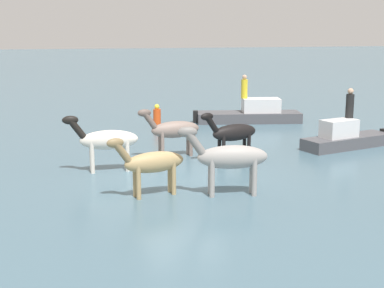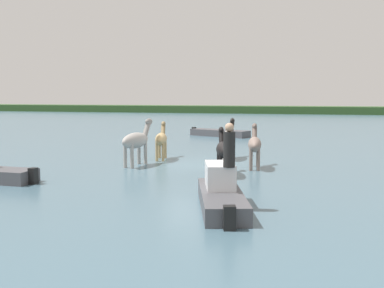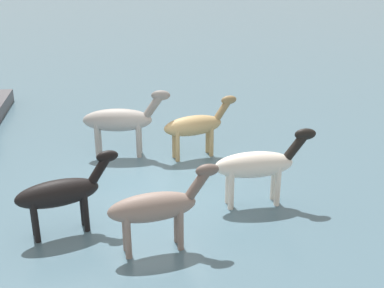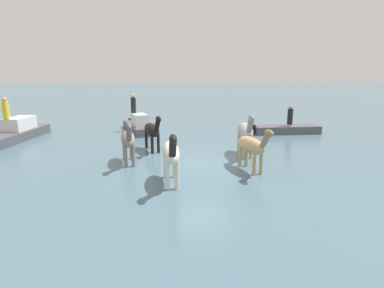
{
  "view_description": "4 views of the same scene",
  "coord_description": "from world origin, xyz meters",
  "px_view_note": "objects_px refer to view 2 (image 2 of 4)",
  "views": [
    {
      "loc": [
        -17.01,
        3.67,
        4.77
      ],
      "look_at": [
        0.82,
        -0.5,
        0.87
      ],
      "focal_mm": 51.8,
      "sensor_mm": 36.0,
      "label": 1
    },
    {
      "loc": [
        5.13,
        -19.57,
        3.1
      ],
      "look_at": [
        -0.11,
        0.34,
        0.9
      ],
      "focal_mm": 43.05,
      "sensor_mm": 36.0,
      "label": 2
    },
    {
      "loc": [
        11.96,
        -0.88,
        6.28
      ],
      "look_at": [
        -0.17,
        0.95,
        1.13
      ],
      "focal_mm": 47.62,
      "sensor_mm": 36.0,
      "label": 3
    },
    {
      "loc": [
        1.7,
        12.02,
        3.63
      ],
      "look_at": [
        0.2,
        0.0,
        0.81
      ],
      "focal_mm": 28.49,
      "sensor_mm": 36.0,
      "label": 4
    }
  ],
  "objects_px": {
    "horse_pinto_flank": "(136,140)",
    "person_spotter_bow": "(229,147)",
    "horse_rear_stallion": "(228,137)",
    "horse_dark_mare": "(255,144)",
    "horse_dun_straggler": "(223,150)",
    "boat_launch_far": "(221,196)",
    "horse_gray_outer": "(161,139)",
    "boat_tender_starboard": "(219,134)"
  },
  "relations": [
    {
      "from": "horse_pinto_flank",
      "to": "person_spotter_bow",
      "type": "bearing_deg",
      "value": -134.29
    },
    {
      "from": "horse_rear_stallion",
      "to": "horse_dark_mare",
      "type": "relative_size",
      "value": 1.03
    },
    {
      "from": "person_spotter_bow",
      "to": "horse_dun_straggler",
      "type": "bearing_deg",
      "value": 102.54
    },
    {
      "from": "horse_pinto_flank",
      "to": "person_spotter_bow",
      "type": "xyz_separation_m",
      "value": [
        5.3,
        -6.65,
        0.6
      ]
    },
    {
      "from": "horse_pinto_flank",
      "to": "horse_dark_mare",
      "type": "bearing_deg",
      "value": -75.88
    },
    {
      "from": "horse_rear_stallion",
      "to": "boat_launch_far",
      "type": "relative_size",
      "value": 0.58
    },
    {
      "from": "horse_gray_outer",
      "to": "boat_launch_far",
      "type": "relative_size",
      "value": 0.54
    },
    {
      "from": "boat_launch_far",
      "to": "horse_dark_mare",
      "type": "bearing_deg",
      "value": -16.69
    },
    {
      "from": "horse_dark_mare",
      "to": "boat_launch_far",
      "type": "relative_size",
      "value": 0.57
    },
    {
      "from": "boat_launch_far",
      "to": "boat_tender_starboard",
      "type": "xyz_separation_m",
      "value": [
        -4.38,
        21.6,
        -0.14
      ]
    },
    {
      "from": "boat_launch_far",
      "to": "person_spotter_bow",
      "type": "xyz_separation_m",
      "value": [
        0.26,
        -0.23,
        1.41
      ]
    },
    {
      "from": "horse_dark_mare",
      "to": "person_spotter_bow",
      "type": "height_order",
      "value": "person_spotter_bow"
    },
    {
      "from": "person_spotter_bow",
      "to": "horse_rear_stallion",
      "type": "bearing_deg",
      "value": 100.32
    },
    {
      "from": "horse_dark_mare",
      "to": "horse_rear_stallion",
      "type": "bearing_deg",
      "value": 23.87
    },
    {
      "from": "horse_dun_straggler",
      "to": "horse_pinto_flank",
      "type": "relative_size",
      "value": 0.89
    },
    {
      "from": "horse_gray_outer",
      "to": "horse_rear_stallion",
      "type": "distance_m",
      "value": 3.25
    },
    {
      "from": "horse_dun_straggler",
      "to": "horse_rear_stallion",
      "type": "bearing_deg",
      "value": -7.82
    },
    {
      "from": "horse_rear_stallion",
      "to": "person_spotter_bow",
      "type": "distance_m",
      "value": 10.04
    },
    {
      "from": "horse_pinto_flank",
      "to": "horse_dark_mare",
      "type": "relative_size",
      "value": 1.09
    },
    {
      "from": "horse_dun_straggler",
      "to": "boat_launch_far",
      "type": "bearing_deg",
      "value": 174.7
    },
    {
      "from": "horse_pinto_flank",
      "to": "boat_launch_far",
      "type": "height_order",
      "value": "horse_pinto_flank"
    },
    {
      "from": "horse_dark_mare",
      "to": "boat_tender_starboard",
      "type": "height_order",
      "value": "horse_dark_mare"
    },
    {
      "from": "horse_rear_stallion",
      "to": "horse_dark_mare",
      "type": "xyz_separation_m",
      "value": [
        1.59,
        -2.58,
        -0.04
      ]
    },
    {
      "from": "horse_gray_outer",
      "to": "person_spotter_bow",
      "type": "xyz_separation_m",
      "value": [
        4.88,
        -8.82,
        0.74
      ]
    },
    {
      "from": "horse_dun_straggler",
      "to": "boat_tender_starboard",
      "type": "distance_m",
      "value": 16.94
    },
    {
      "from": "horse_rear_stallion",
      "to": "horse_pinto_flank",
      "type": "distance_m",
      "value": 4.75
    },
    {
      "from": "horse_dark_mare",
      "to": "person_spotter_bow",
      "type": "xyz_separation_m",
      "value": [
        0.21,
        -7.27,
        0.7
      ]
    },
    {
      "from": "horse_dun_straggler",
      "to": "horse_dark_mare",
      "type": "relative_size",
      "value": 0.97
    },
    {
      "from": "horse_dun_straggler",
      "to": "horse_pinto_flank",
      "type": "height_order",
      "value": "horse_pinto_flank"
    },
    {
      "from": "horse_rear_stallion",
      "to": "person_spotter_bow",
      "type": "bearing_deg",
      "value": -170.16
    },
    {
      "from": "horse_gray_outer",
      "to": "horse_rear_stallion",
      "type": "bearing_deg",
      "value": -83.84
    },
    {
      "from": "horse_gray_outer",
      "to": "horse_pinto_flank",
      "type": "distance_m",
      "value": 2.22
    },
    {
      "from": "horse_rear_stallion",
      "to": "boat_launch_far",
      "type": "distance_m",
      "value": 9.77
    },
    {
      "from": "horse_pinto_flank",
      "to": "person_spotter_bow",
      "type": "relative_size",
      "value": 2.2
    },
    {
      "from": "horse_gray_outer",
      "to": "boat_launch_far",
      "type": "distance_m",
      "value": 9.78
    },
    {
      "from": "person_spotter_bow",
      "to": "boat_launch_far",
      "type": "bearing_deg",
      "value": 138.62
    },
    {
      "from": "horse_gray_outer",
      "to": "horse_dun_straggler",
      "type": "xyz_separation_m",
      "value": [
        3.71,
        -3.55,
        0.01
      ]
    },
    {
      "from": "boat_launch_far",
      "to": "person_spotter_bow",
      "type": "distance_m",
      "value": 1.46
    },
    {
      "from": "boat_launch_far",
      "to": "person_spotter_bow",
      "type": "height_order",
      "value": "person_spotter_bow"
    },
    {
      "from": "horse_dun_straggler",
      "to": "person_spotter_bow",
      "type": "distance_m",
      "value": 5.45
    },
    {
      "from": "horse_pinto_flank",
      "to": "boat_launch_far",
      "type": "relative_size",
      "value": 0.62
    },
    {
      "from": "horse_dark_mare",
      "to": "boat_launch_far",
      "type": "height_order",
      "value": "horse_dark_mare"
    }
  ]
}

